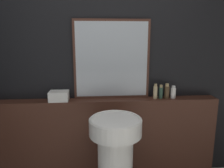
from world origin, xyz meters
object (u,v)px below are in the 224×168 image
Objects in this scene: conditioner_bottle at (161,92)px; body_wash_bottle at (173,92)px; mirror at (112,60)px; towel_stack at (59,96)px; shampoo_bottle at (155,92)px; lotion_bottle at (167,91)px; pedestal_sink at (115,158)px.

body_wash_bottle is at bearing 0.00° from conditioner_bottle.
mirror is 5.59× the size of conditioner_bottle.
shampoo_bottle is (1.02, 0.00, 0.02)m from towel_stack.
shampoo_bottle reaches higher than conditioner_bottle.
shampoo_bottle is 0.06m from conditioner_bottle.
towel_stack is (-0.56, -0.07, -0.37)m from mirror.
lotion_bottle is at bearing 0.00° from shampoo_bottle.
pedestal_sink is at bearing -91.04° from mirror.
towel_stack is at bearing 180.00° from body_wash_bottle.
shampoo_bottle is 1.18× the size of body_wash_bottle.
towel_stack is 1.15m from lotion_bottle.
conditioner_bottle is at bearing -180.00° from lotion_bottle.
conditioner_bottle reaches higher than towel_stack.
conditioner_bottle is (0.06, -0.00, -0.01)m from shampoo_bottle.
towel_stack is at bearing 139.76° from pedestal_sink.
pedestal_sink is 6.05× the size of conditioner_bottle.
lotion_bottle reaches higher than pedestal_sink.
lotion_bottle reaches higher than conditioner_bottle.
conditioner_bottle reaches higher than body_wash_bottle.
shampoo_bottle is 0.13m from lotion_bottle.
towel_stack is 1.22m from body_wash_bottle.
mirror reaches higher than pedestal_sink.
conditioner_bottle is 0.07m from lotion_bottle.
shampoo_bottle is at bearing 180.00° from lotion_bottle.
conditioner_bottle is (1.08, -0.00, 0.02)m from towel_stack.
mirror is 0.69m from lotion_bottle.
pedestal_sink is at bearing -135.68° from shampoo_bottle.
shampoo_bottle is (0.47, 0.46, 0.49)m from pedestal_sink.
conditioner_bottle reaches higher than pedestal_sink.
body_wash_bottle is (0.20, 0.00, -0.01)m from shampoo_bottle.
body_wash_bottle is at bearing 0.00° from shampoo_bottle.
mirror is at bearing 173.57° from lotion_bottle.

